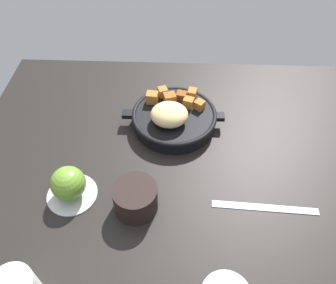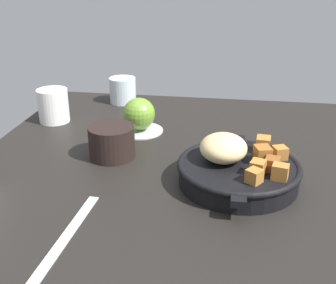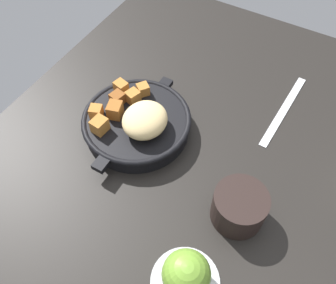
{
  "view_description": "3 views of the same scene",
  "coord_description": "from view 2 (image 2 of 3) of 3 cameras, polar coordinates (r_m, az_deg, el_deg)",
  "views": [
    {
      "loc": [
        -0.85,
        50.15,
        62.23
      ],
      "look_at": [
        1.14,
        -0.44,
        6.19
      ],
      "focal_mm": 35.94,
      "sensor_mm": 36.0,
      "label": 1
    },
    {
      "loc": [
        -67.34,
        -10.15,
        36.72
      ],
      "look_at": [
        3.32,
        0.79,
        5.73
      ],
      "focal_mm": 45.18,
      "sensor_mm": 36.0,
      "label": 2
    },
    {
      "loc": [
        35.89,
        15.36,
        58.29
      ],
      "look_at": [
        1.46,
        -4.28,
        3.06
      ],
      "focal_mm": 38.31,
      "sensor_mm": 36.0,
      "label": 3
    }
  ],
  "objects": [
    {
      "name": "white_creamer_pitcher",
      "position": [
        1.07,
        -15.21,
        4.76
      ],
      "size": [
        7.31,
        7.31,
        8.12
      ],
      "primitive_type": "cylinder",
      "color": "white",
      "rests_on": "ground_plane"
    },
    {
      "name": "water_glass_short",
      "position": [
        1.18,
        -6.13,
        6.96
      ],
      "size": [
        7.27,
        7.27,
        6.96
      ],
      "primitive_type": "cylinder",
      "color": "silver",
      "rests_on": "ground_plane"
    },
    {
      "name": "red_apple",
      "position": [
        0.97,
        -3.93,
        3.82
      ],
      "size": [
        7.37,
        7.37,
        7.37
      ],
      "primitive_type": "sphere",
      "color": "olive",
      "rests_on": "saucer_plate"
    },
    {
      "name": "saucer_plate",
      "position": [
        0.98,
        -3.87,
        1.63
      ],
      "size": [
        10.95,
        10.95,
        0.6
      ],
      "primitive_type": "cylinder",
      "color": "#B7BABF",
      "rests_on": "ground_plane"
    },
    {
      "name": "butter_knife",
      "position": [
        0.64,
        -13.59,
        -12.25
      ],
      "size": [
        22.42,
        2.77,
        0.36
      ],
      "primitive_type": "cube",
      "rotation": [
        0.0,
        0.0,
        -0.05
      ],
      "color": "silver",
      "rests_on": "ground_plane"
    },
    {
      "name": "coffee_mug_dark",
      "position": [
        0.85,
        -7.6,
        0.01
      ],
      "size": [
        9.2,
        9.2,
        6.49
      ],
      "primitive_type": "cylinder",
      "color": "black",
      "rests_on": "ground_plane"
    },
    {
      "name": "cast_iron_skillet",
      "position": [
        0.76,
        9.35,
        -3.39
      ],
      "size": [
        26.06,
        21.78,
        8.62
      ],
      "color": "black",
      "rests_on": "ground_plane"
    },
    {
      "name": "ground_plane",
      "position": [
        0.78,
        0.2,
        -5.68
      ],
      "size": [
        99.37,
        79.98,
        2.4
      ],
      "primitive_type": "cube",
      "color": "black"
    }
  ]
}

